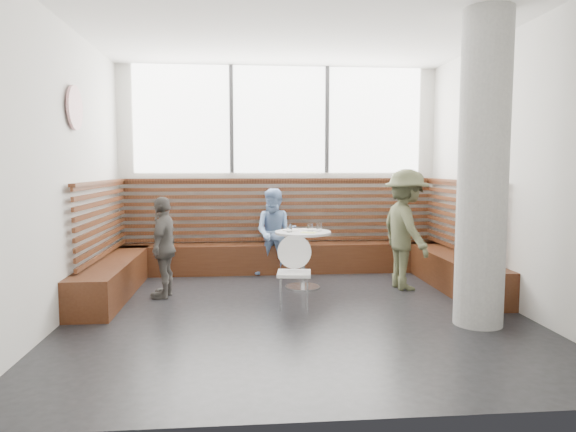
{
  "coord_description": "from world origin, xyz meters",
  "views": [
    {
      "loc": [
        -0.6,
        -5.64,
        1.64
      ],
      "look_at": [
        0.0,
        1.0,
        1.0
      ],
      "focal_mm": 32.0,
      "sensor_mm": 36.0,
      "label": 1
    }
  ],
  "objects": [
    {
      "name": "glass_mid",
      "position": [
        0.3,
        1.09,
        0.83
      ],
      "size": [
        0.07,
        0.07,
        0.11
      ],
      "primitive_type": "cylinder",
      "color": "white",
      "rests_on": "cafe_table"
    },
    {
      "name": "concrete_column",
      "position": [
        1.85,
        -0.6,
        1.6
      ],
      "size": [
        0.5,
        0.5,
        3.2
      ],
      "primitive_type": "cylinder",
      "color": "gray",
      "rests_on": "ground"
    },
    {
      "name": "adult_man",
      "position": [
        1.59,
        1.01,
        0.81
      ],
      "size": [
        0.74,
        1.11,
        1.61
      ],
      "primitive_type": "imported",
      "rotation": [
        0.0,
        0.0,
        1.71
      ],
      "color": "#4C5035",
      "rests_on": "ground"
    },
    {
      "name": "room",
      "position": [
        0.0,
        0.0,
        1.6
      ],
      "size": [
        5.0,
        5.0,
        3.2
      ],
      "color": "silver",
      "rests_on": "ground"
    },
    {
      "name": "child_left",
      "position": [
        -1.58,
        0.85,
        0.64
      ],
      "size": [
        0.41,
        0.78,
        1.27
      ],
      "primitive_type": "imported",
      "rotation": [
        0.0,
        0.0,
        -1.7
      ],
      "color": "#5B5752",
      "rests_on": "ground"
    },
    {
      "name": "plate_near",
      "position": [
        0.05,
        1.24,
        0.78
      ],
      "size": [
        0.21,
        0.21,
        0.01
      ],
      "primitive_type": "cylinder",
      "color": "white",
      "rests_on": "cafe_table"
    },
    {
      "name": "plate_far",
      "position": [
        0.31,
        1.29,
        0.78
      ],
      "size": [
        0.2,
        0.2,
        0.01
      ],
      "primitive_type": "cylinder",
      "color": "white",
      "rests_on": "cafe_table"
    },
    {
      "name": "menu_card",
      "position": [
        0.27,
        1.02,
        0.78
      ],
      "size": [
        0.23,
        0.2,
        0.0
      ],
      "primitive_type": "cube",
      "rotation": [
        0.0,
        0.0,
        -0.41
      ],
      "color": "#A5C64C",
      "rests_on": "cafe_table"
    },
    {
      "name": "cafe_table",
      "position": [
        0.22,
        1.16,
        0.56
      ],
      "size": [
        0.75,
        0.75,
        0.77
      ],
      "color": "silver",
      "rests_on": "ground"
    },
    {
      "name": "glass_left",
      "position": [
        0.03,
        1.09,
        0.83
      ],
      "size": [
        0.07,
        0.07,
        0.12
      ],
      "primitive_type": "cylinder",
      "color": "white",
      "rests_on": "cafe_table"
    },
    {
      "name": "child_back",
      "position": [
        -0.1,
        1.94,
        0.66
      ],
      "size": [
        0.74,
        0.63,
        1.32
      ],
      "primitive_type": "imported",
      "rotation": [
        0.0,
        0.0,
        -0.22
      ],
      "color": "#789CD1",
      "rests_on": "ground"
    },
    {
      "name": "wall_art",
      "position": [
        -2.46,
        0.4,
        2.3
      ],
      "size": [
        0.03,
        0.5,
        0.5
      ],
      "primitive_type": "cylinder",
      "rotation": [
        0.0,
        1.57,
        0.0
      ],
      "color": "white",
      "rests_on": "room"
    },
    {
      "name": "cafe_chair",
      "position": [
        -0.0,
        0.24,
        0.49
      ],
      "size": [
        0.4,
        0.39,
        0.84
      ],
      "rotation": [
        0.0,
        0.0,
        -0.13
      ],
      "color": "white",
      "rests_on": "ground"
    },
    {
      "name": "glass_right",
      "position": [
        0.44,
        1.18,
        0.83
      ],
      "size": [
        0.07,
        0.07,
        0.12
      ],
      "primitive_type": "cylinder",
      "color": "white",
      "rests_on": "cafe_table"
    },
    {
      "name": "booth",
      "position": [
        0.0,
        1.77,
        0.41
      ],
      "size": [
        5.0,
        2.5,
        1.44
      ],
      "color": "#3C1D0F",
      "rests_on": "ground"
    }
  ]
}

